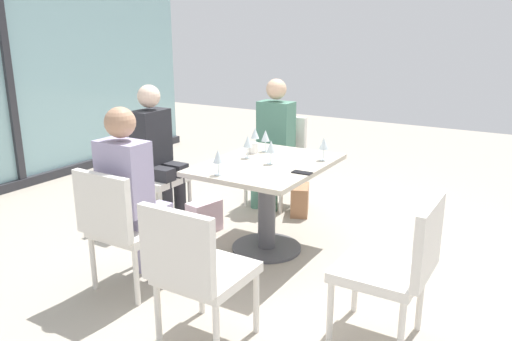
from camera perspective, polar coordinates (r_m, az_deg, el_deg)
The scene contains 21 objects.
ground_plane at distance 4.16m, azimuth 1.19°, elevation -8.83°, with size 12.00×12.00×0.00m, color #A89E8E.
window_wall_backdrop at distance 6.07m, azimuth -26.26°, elevation 9.31°, with size 5.38×0.10×2.70m.
dining_table_main at distance 3.97m, azimuth 1.24°, elevation -1.86°, with size 1.14×0.86×0.73m.
chair_far_right at distance 5.11m, azimuth 2.49°, elevation 1.80°, with size 0.51×0.46×0.87m.
chair_near_window at distance 4.69m, azimuth -11.98°, elevation 0.18°, with size 0.46×0.51×0.87m.
chair_far_left at distance 3.47m, azimuth -14.88°, elevation -5.70°, with size 0.51×0.46×0.87m.
chair_side_end at distance 2.79m, azimuth -6.80°, elevation -10.79°, with size 0.50×0.46×0.87m.
chair_front_left at distance 2.92m, azimuth 15.65°, elevation -9.98°, with size 0.46×0.50×0.87m.
person_far_right at distance 4.97m, azimuth 1.91°, elevation 3.81°, with size 0.39×0.34×1.26m.
person_near_window at distance 4.57m, azimuth -11.12°, elevation 2.44°, with size 0.34×0.39×1.26m.
person_far_left at distance 3.47m, azimuth -13.84°, elevation -2.04°, with size 0.39×0.34×1.26m.
wine_glass_0 at distance 4.22m, azimuth 1.07°, elevation 3.89°, with size 0.07×0.07×0.18m.
wine_glass_1 at distance 4.33m, azimuth -0.12°, elevation 4.18°, with size 0.07×0.07×0.18m.
wine_glass_2 at distance 3.56m, azimuth -4.30°, elevation 1.53°, with size 0.07×0.07×0.18m.
wine_glass_3 at distance 4.02m, azimuth -0.92°, elevation 3.25°, with size 0.07×0.07×0.18m.
wine_glass_4 at distance 3.98m, azimuth 7.65°, elevation 3.00°, with size 0.07×0.07×0.18m.
wine_glass_5 at distance 3.84m, azimuth 1.70°, elevation 2.66°, with size 0.07×0.07×0.18m.
coffee_cup at distance 4.19m, azimuth -0.31°, elevation 2.58°, with size 0.08×0.08×0.09m, color white.
cell_phone_on_table at distance 3.64m, azimuth 5.21°, elevation -0.24°, with size 0.07×0.14×0.01m, color black.
handbag_0 at distance 4.88m, azimuth 4.97°, elevation -3.31°, with size 0.30×0.16×0.28m, color #A3704C.
handbag_1 at distance 4.46m, azimuth -5.84°, elevation -5.20°, with size 0.30×0.16×0.28m, color beige.
Camera 1 is at (-3.28, -1.88, 1.75)m, focal length 35.45 mm.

